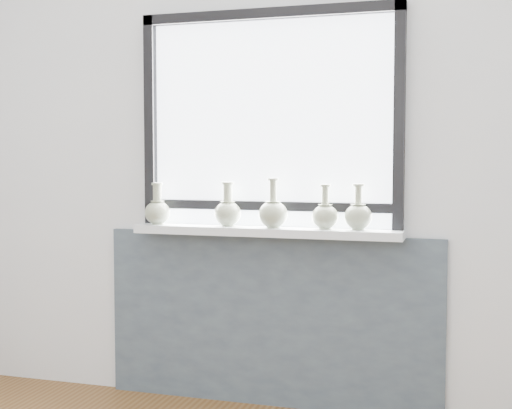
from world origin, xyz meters
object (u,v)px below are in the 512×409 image
(vase_b, at_px, (228,211))
(vase_d, at_px, (325,215))
(vase_c, at_px, (273,212))
(windowsill, at_px, (266,231))
(vase_e, at_px, (358,215))
(vase_a, at_px, (157,210))

(vase_b, height_order, vase_d, vase_b)
(vase_b, distance_m, vase_d, 0.49)
(vase_c, xyz_separation_m, vase_d, (0.25, 0.02, -0.01))
(windowsill, height_order, vase_e, vase_e)
(vase_b, relative_size, vase_d, 1.03)
(windowsill, xyz_separation_m, vase_d, (0.29, -0.00, 0.09))
(windowsill, bearing_deg, vase_a, -177.72)
(vase_d, bearing_deg, windowsill, 179.50)
(windowsill, relative_size, vase_d, 6.26)
(vase_a, distance_m, vase_e, 1.01)
(vase_a, height_order, vase_b, vase_b)
(vase_b, xyz_separation_m, vase_c, (0.24, -0.02, -0.00))
(windowsill, distance_m, vase_c, 0.10)
(vase_a, bearing_deg, vase_b, 3.80)
(vase_c, height_order, vase_d, vase_c)
(windowsill, distance_m, vase_d, 0.30)
(windowsill, distance_m, vase_a, 0.57)
(windowsill, height_order, vase_d, vase_d)
(windowsill, xyz_separation_m, vase_b, (-0.19, 0.00, 0.09))
(windowsill, bearing_deg, vase_d, -0.50)
(vase_a, relative_size, vase_b, 0.97)
(vase_a, distance_m, vase_c, 0.60)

